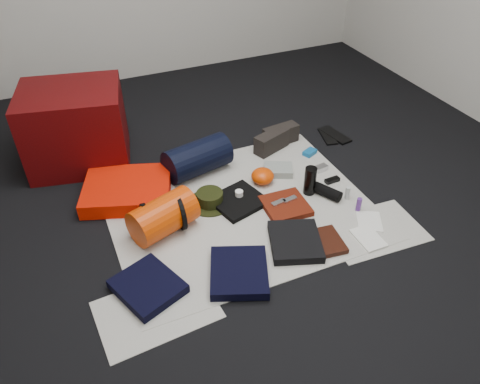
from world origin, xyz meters
name	(u,v)px	position (x,y,z in m)	size (l,w,h in m)	color
floor	(240,211)	(0.00, 0.00, -0.01)	(4.50, 4.50, 0.02)	black
newspaper_mat	(240,209)	(0.00, 0.00, 0.00)	(1.60, 1.30, 0.01)	silver
newspaper_sheet_front_left	(157,310)	(-0.70, -0.55, 0.00)	(0.58, 0.40, 0.00)	silver
newspaper_sheet_front_right	(373,230)	(0.65, -0.50, 0.00)	(0.58, 0.40, 0.00)	silver
red_cabinet	(76,127)	(-0.82, 0.97, 0.28)	(0.66, 0.55, 0.55)	#4B0506
sleeping_pad	(127,190)	(-0.62, 0.41, 0.06)	(0.55, 0.45, 0.10)	red
stuff_sack	(163,216)	(-0.49, 0.00, 0.12)	(0.22, 0.22, 0.38)	#CC3803
sack_strap_left	(147,221)	(-0.59, 0.00, 0.11)	(0.22, 0.22, 0.03)	black
sack_strap_right	(180,212)	(-0.39, 0.00, 0.11)	(0.22, 0.22, 0.03)	black
navy_duffel	(197,158)	(-0.11, 0.49, 0.12)	(0.23, 0.23, 0.45)	black
boonie_brim	(210,202)	(-0.16, 0.13, 0.01)	(0.29, 0.29, 0.01)	black
boonie_crown	(210,197)	(-0.16, 0.13, 0.05)	(0.17, 0.17, 0.07)	black
hiking_boot_left	(272,141)	(0.49, 0.54, 0.08)	(0.28, 0.10, 0.14)	black
hiking_boot_right	(281,135)	(0.60, 0.60, 0.07)	(0.27, 0.10, 0.14)	black
flip_flop_left	(328,136)	(0.98, 0.53, 0.01)	(0.09, 0.24, 0.01)	black
flip_flop_right	(335,135)	(1.04, 0.53, 0.01)	(0.10, 0.28, 0.02)	black
trousers_navy_a	(148,286)	(-0.70, -0.41, 0.03)	(0.29, 0.33, 0.05)	black
trousers_navy_b	(239,272)	(-0.23, -0.51, 0.03)	(0.30, 0.35, 0.05)	black
trousers_charcoal	(295,241)	(0.16, -0.42, 0.03)	(0.28, 0.32, 0.05)	black
black_tshirt	(238,201)	(0.01, 0.06, 0.02)	(0.31, 0.29, 0.03)	black
red_shirt	(285,206)	(0.26, -0.11, 0.02)	(0.27, 0.27, 0.04)	#5B1809
orange_stuff_sack	(263,176)	(0.25, 0.20, 0.06)	(0.15, 0.15, 0.10)	#CC3803
first_aid_pouch	(278,170)	(0.40, 0.25, 0.03)	(0.20, 0.15, 0.05)	gray
water_bottle	(310,181)	(0.48, -0.03, 0.10)	(0.08, 0.08, 0.19)	black
speaker	(327,192)	(0.57, -0.11, 0.04)	(0.07, 0.07, 0.19)	black
compact_camera	(321,168)	(0.69, 0.16, 0.02)	(0.09, 0.05, 0.04)	silver
cyan_case	(310,152)	(0.72, 0.37, 0.02)	(0.10, 0.06, 0.03)	#0F5A95
toiletry_purple	(359,205)	(0.67, -0.31, 0.05)	(0.03, 0.03, 0.10)	#54277E
toiletry_clear	(348,193)	(0.67, -0.18, 0.05)	(0.03, 0.03, 0.09)	#B2B7B2
paperback_book	(329,241)	(0.34, -0.49, 0.02)	(0.14, 0.22, 0.03)	black
map_booklet	(368,238)	(0.57, -0.55, 0.01)	(0.14, 0.20, 0.01)	silver
map_printout	(369,221)	(0.67, -0.43, 0.01)	(0.14, 0.19, 0.01)	silver
sunglasses	(332,180)	(0.69, 0.01, 0.02)	(0.10, 0.04, 0.03)	black
key_cluster	(148,312)	(-0.74, -0.55, 0.01)	(0.07, 0.07, 0.01)	silver
tape_roll	(239,193)	(0.03, 0.09, 0.05)	(0.05, 0.05, 0.04)	white
energy_bar_a	(279,202)	(0.22, -0.09, 0.05)	(0.10, 0.04, 0.01)	silver
energy_bar_b	(290,199)	(0.30, -0.09, 0.05)	(0.10, 0.04, 0.01)	silver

